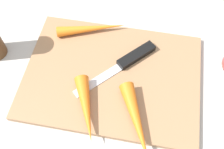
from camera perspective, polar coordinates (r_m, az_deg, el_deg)
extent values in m
plane|color=#ADA8A0|center=(0.56, 0.00, -0.62)|extent=(1.40, 1.40, 0.00)
cube|color=#99704C|center=(0.55, 0.00, -0.31)|extent=(0.36, 0.26, 0.01)
cube|color=#B7B7BC|center=(0.54, -3.09, -1.32)|extent=(0.09, 0.09, 0.00)
cube|color=black|center=(0.57, 5.29, 4.18)|extent=(0.08, 0.08, 0.01)
cone|color=orange|center=(0.60, -4.35, 9.90)|extent=(0.16, 0.07, 0.02)
cone|color=orange|center=(0.50, -5.61, -7.30)|extent=(0.07, 0.13, 0.03)
cone|color=orange|center=(0.49, 5.41, -10.13)|extent=(0.09, 0.15, 0.03)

